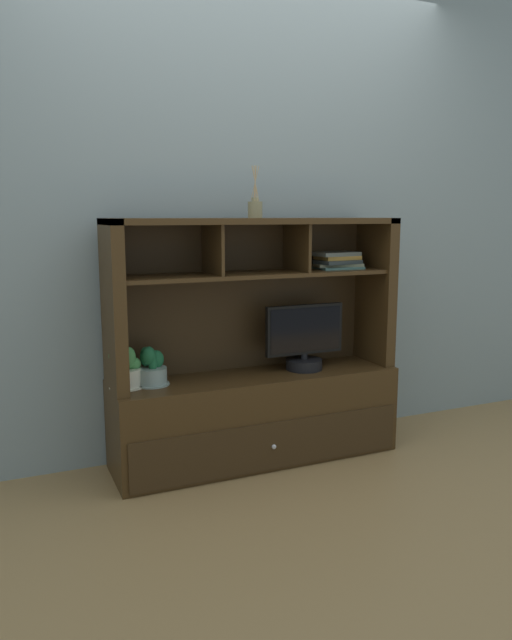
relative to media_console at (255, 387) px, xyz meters
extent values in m
cube|color=olive|center=(0.00, -0.01, -0.40)|extent=(6.00, 6.00, 0.02)
cube|color=gray|center=(0.00, 0.23, 1.01)|extent=(6.00, 0.02, 2.80)
cube|color=#3D2913|center=(0.00, -0.01, -0.16)|extent=(1.51, 0.41, 0.46)
cube|color=#342412|center=(0.00, -0.22, -0.25)|extent=(1.45, 0.01, 0.24)
sphere|color=silver|center=(0.00, -0.23, -0.25)|extent=(0.02, 0.02, 0.02)
cube|color=#3D2913|center=(-0.73, -0.01, 0.48)|extent=(0.06, 0.34, 0.81)
cube|color=#3D2913|center=(0.73, -0.01, 0.48)|extent=(0.06, 0.34, 0.81)
cube|color=#342412|center=(0.00, 0.15, 0.46)|extent=(1.45, 0.02, 0.78)
cube|color=#3D2913|center=(0.00, -0.01, 0.87)|extent=(1.51, 0.34, 0.03)
cube|color=#3D2913|center=(0.00, -0.01, 0.60)|extent=(1.39, 0.31, 0.02)
cube|color=#3D2913|center=(-0.23, -0.01, 0.73)|extent=(0.02, 0.29, 0.24)
cube|color=#3D2913|center=(0.23, -0.01, 0.73)|extent=(0.02, 0.29, 0.24)
cylinder|color=black|center=(0.27, -0.02, 0.10)|extent=(0.20, 0.20, 0.06)
cylinder|color=black|center=(0.27, -0.02, 0.15)|extent=(0.04, 0.04, 0.03)
cube|color=black|center=(0.27, -0.02, 0.29)|extent=(0.44, 0.03, 0.27)
cube|color=black|center=(0.27, -0.04, 0.29)|extent=(0.41, 0.00, 0.24)
cylinder|color=#889D98|center=(-0.55, 0.01, 0.12)|extent=(0.15, 0.15, 0.09)
cylinder|color=#889D98|center=(-0.55, 0.01, 0.08)|extent=(0.17, 0.17, 0.01)
ellipsoid|color=#1A5C35|center=(-0.52, 0.01, 0.20)|extent=(0.07, 0.05, 0.09)
ellipsoid|color=#1A5C35|center=(-0.54, 0.03, 0.21)|extent=(0.04, 0.05, 0.09)
ellipsoid|color=#1A5C35|center=(-0.58, 0.02, 0.21)|extent=(0.05, 0.04, 0.10)
ellipsoid|color=#1A5C35|center=(-0.57, -0.01, 0.22)|extent=(0.07, 0.06, 0.09)
ellipsoid|color=#1A5C35|center=(-0.55, -0.01, 0.19)|extent=(0.04, 0.05, 0.13)
cylinder|color=beige|center=(-0.67, 0.01, 0.12)|extent=(0.15, 0.15, 0.09)
cylinder|color=beige|center=(-0.67, 0.01, 0.08)|extent=(0.17, 0.17, 0.01)
ellipsoid|color=#448F4A|center=(-0.63, 0.01, 0.19)|extent=(0.07, 0.05, 0.06)
ellipsoid|color=#448F4A|center=(-0.66, 0.03, 0.19)|extent=(0.05, 0.06, 0.12)
ellipsoid|color=#448F4A|center=(-0.70, 0.03, 0.19)|extent=(0.06, 0.06, 0.10)
ellipsoid|color=#448F4A|center=(-0.72, -0.01, 0.24)|extent=(0.07, 0.08, 0.13)
ellipsoid|color=#448F4A|center=(-0.66, -0.01, 0.23)|extent=(0.07, 0.05, 0.10)
cube|color=#4A736E|center=(0.49, 0.02, 0.61)|extent=(0.25, 0.23, 0.01)
cube|color=gray|center=(0.49, 0.01, 0.63)|extent=(0.27, 0.18, 0.02)
cube|color=#303839|center=(0.48, 0.03, 0.65)|extent=(0.25, 0.24, 0.02)
cube|color=gold|center=(0.49, 0.02, 0.67)|extent=(0.23, 0.16, 0.02)
cube|color=slate|center=(0.48, 0.03, 0.69)|extent=(0.26, 0.21, 0.02)
cylinder|color=#837C56|center=(0.00, 0.00, 0.92)|extent=(0.07, 0.07, 0.08)
cylinder|color=#837C56|center=(0.00, 0.00, 0.97)|extent=(0.03, 0.03, 0.02)
cylinder|color=tan|center=(0.00, 0.00, 1.05)|extent=(0.00, 0.03, 0.18)
cylinder|color=tan|center=(0.00, 0.01, 1.05)|extent=(0.04, 0.03, 0.17)
cylinder|color=tan|center=(0.00, 0.01, 1.05)|extent=(0.02, 0.01, 0.18)
cylinder|color=tan|center=(0.00, 0.01, 1.05)|extent=(0.02, 0.04, 0.17)
cylinder|color=tan|center=(0.00, 0.00, 1.05)|extent=(0.02, 0.03, 0.17)
cylinder|color=tan|center=(0.00, 0.00, 1.05)|extent=(0.04, 0.01, 0.17)
cylinder|color=tan|center=(0.00, 0.00, 1.05)|extent=(0.02, 0.01, 0.18)
camera|label=1|loc=(-1.23, -2.82, 0.89)|focal=33.96mm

